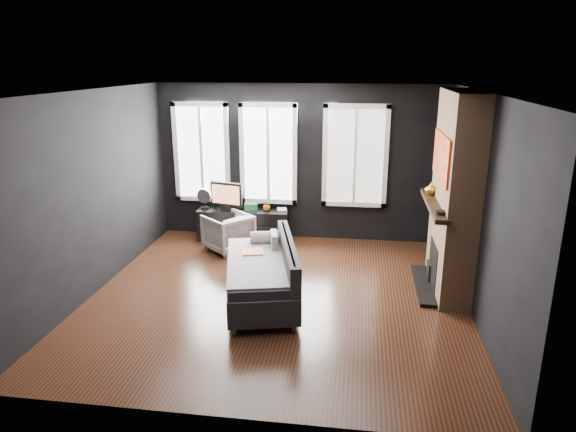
# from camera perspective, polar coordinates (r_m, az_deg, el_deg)

# --- Properties ---
(floor) EXTENTS (5.00, 5.00, 0.00)m
(floor) POSITION_cam_1_polar(r_m,az_deg,el_deg) (7.03, -1.16, -8.90)
(floor) COLOR black
(floor) RESTS_ON ground
(ceiling) EXTENTS (5.00, 5.00, 0.00)m
(ceiling) POSITION_cam_1_polar(r_m,az_deg,el_deg) (6.34, -1.31, 13.66)
(ceiling) COLOR white
(ceiling) RESTS_ON ground
(wall_back) EXTENTS (5.00, 0.02, 2.70)m
(wall_back) POSITION_cam_1_polar(r_m,az_deg,el_deg) (8.97, 1.33, 5.90)
(wall_back) COLOR black
(wall_back) RESTS_ON ground
(wall_left) EXTENTS (0.02, 5.00, 2.70)m
(wall_left) POSITION_cam_1_polar(r_m,az_deg,el_deg) (7.37, -20.81, 2.38)
(wall_left) COLOR black
(wall_left) RESTS_ON ground
(wall_right) EXTENTS (0.02, 5.00, 2.70)m
(wall_right) POSITION_cam_1_polar(r_m,az_deg,el_deg) (6.64, 20.58, 0.90)
(wall_right) COLOR black
(wall_right) RESTS_ON ground
(windows) EXTENTS (4.00, 0.16, 1.76)m
(windows) POSITION_cam_1_polar(r_m,az_deg,el_deg) (8.86, -1.61, 12.48)
(windows) COLOR white
(windows) RESTS_ON wall_back
(fireplace) EXTENTS (0.70, 1.62, 2.70)m
(fireplace) POSITION_cam_1_polar(r_m,az_deg,el_deg) (7.17, 18.05, 2.27)
(fireplace) COLOR #93724C
(fireplace) RESTS_ON floor
(sofa) EXTENTS (1.37, 2.08, 0.82)m
(sofa) POSITION_cam_1_polar(r_m,az_deg,el_deg) (6.77, -3.04, -6.14)
(sofa) COLOR #28272A
(sofa) RESTS_ON floor
(stripe_pillow) EXTENTS (0.16, 0.37, 0.36)m
(stripe_pillow) POSITION_cam_1_polar(r_m,az_deg,el_deg) (7.17, -1.56, -3.23)
(stripe_pillow) COLOR gray
(stripe_pillow) RESTS_ON sofa
(armchair) EXTENTS (0.91, 0.92, 0.69)m
(armchair) POSITION_cam_1_polar(r_m,az_deg,el_deg) (8.61, -6.68, -1.60)
(armchair) COLOR silver
(armchair) RESTS_ON floor
(media_console) EXTENTS (1.61, 0.56, 0.55)m
(media_console) POSITION_cam_1_polar(r_m,az_deg,el_deg) (9.15, -4.95, -0.90)
(media_console) COLOR black
(media_console) RESTS_ON floor
(monitor) EXTENTS (0.63, 0.28, 0.55)m
(monitor) POSITION_cam_1_polar(r_m,az_deg,el_deg) (9.02, -6.85, 2.42)
(monitor) COLOR black
(monitor) RESTS_ON media_console
(desk_fan) EXTENTS (0.32, 0.32, 0.38)m
(desk_fan) POSITION_cam_1_polar(r_m,az_deg,el_deg) (9.15, -9.27, 1.95)
(desk_fan) COLOR #989898
(desk_fan) RESTS_ON media_console
(mug) EXTENTS (0.14, 0.12, 0.12)m
(mug) POSITION_cam_1_polar(r_m,az_deg,el_deg) (8.96, -2.39, 1.00)
(mug) COLOR orange
(mug) RESTS_ON media_console
(book) EXTENTS (0.16, 0.05, 0.22)m
(book) POSITION_cam_1_polar(r_m,az_deg,el_deg) (8.97, -1.20, 1.36)
(book) COLOR #C0B497
(book) RESTS_ON media_console
(storage_box) EXTENTS (0.23, 0.16, 0.12)m
(storage_box) POSITION_cam_1_polar(r_m,az_deg,el_deg) (9.01, -4.13, 1.06)
(storage_box) COLOR #286A32
(storage_box) RESTS_ON media_console
(mantel_vase) EXTENTS (0.18, 0.19, 0.17)m
(mantel_vase) POSITION_cam_1_polar(r_m,az_deg,el_deg) (7.57, 15.62, 2.96)
(mantel_vase) COLOR gold
(mantel_vase) RESTS_ON fireplace
(mantel_clock) EXTENTS (0.15, 0.15, 0.04)m
(mantel_clock) POSITION_cam_1_polar(r_m,az_deg,el_deg) (6.63, 16.62, 0.37)
(mantel_clock) COLOR black
(mantel_clock) RESTS_ON fireplace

